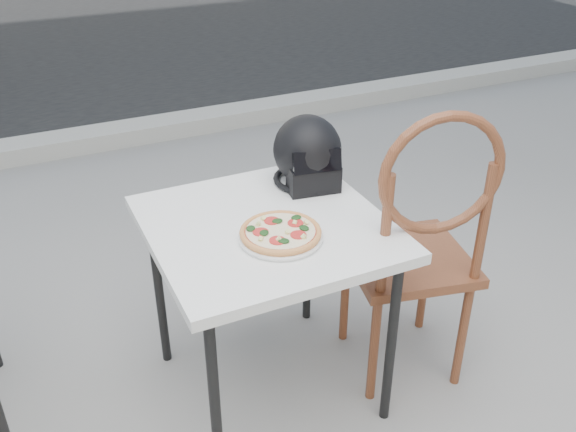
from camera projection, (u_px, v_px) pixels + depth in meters
name	position (u px, v px, depth m)	size (l,w,h in m)	color
street_asphalt	(29.00, 25.00, 7.72)	(30.00, 8.00, 0.00)	black
curb	(85.00, 140.00, 4.55)	(30.00, 0.25, 0.12)	#AAA99F
cafe_table_main	(267.00, 240.00, 2.22)	(0.80, 0.80, 0.75)	white
plate	(281.00, 237.00, 2.09)	(0.32, 0.32, 0.02)	white
pizza	(281.00, 232.00, 2.08)	(0.30, 0.30, 0.03)	#E39753
helmet	(308.00, 155.00, 2.39)	(0.30, 0.30, 0.26)	black
cafe_chair_main	(420.00, 237.00, 2.30)	(0.53, 0.53, 1.17)	brown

